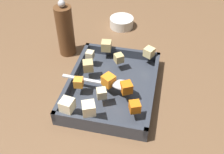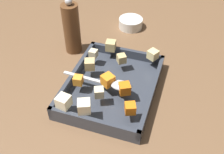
# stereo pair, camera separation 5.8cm
# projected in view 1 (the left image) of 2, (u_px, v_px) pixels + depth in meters

# --- Properties ---
(ground_plane) EXTENTS (4.00, 4.00, 0.00)m
(ground_plane) POSITION_uv_depth(u_px,v_px,m) (109.00, 86.00, 0.85)
(ground_plane) COLOR brown
(baking_dish) EXTENTS (0.33, 0.26, 0.05)m
(baking_dish) POSITION_uv_depth(u_px,v_px,m) (112.00, 87.00, 0.82)
(baking_dish) COLOR #333842
(baking_dish) RESTS_ON ground_plane
(carrot_chunk_corner_ne) EXTENTS (0.03, 0.03, 0.03)m
(carrot_chunk_corner_ne) POSITION_uv_depth(u_px,v_px,m) (79.00, 82.00, 0.77)
(carrot_chunk_corner_ne) COLOR orange
(carrot_chunk_corner_ne) RESTS_ON baking_dish
(carrot_chunk_corner_sw) EXTENTS (0.04, 0.04, 0.03)m
(carrot_chunk_corner_sw) POSITION_uv_depth(u_px,v_px,m) (126.00, 88.00, 0.75)
(carrot_chunk_corner_sw) COLOR orange
(carrot_chunk_corner_sw) RESTS_ON baking_dish
(carrot_chunk_rim_edge) EXTENTS (0.04, 0.04, 0.03)m
(carrot_chunk_rim_edge) POSITION_uv_depth(u_px,v_px,m) (135.00, 107.00, 0.70)
(carrot_chunk_rim_edge) COLOR orange
(carrot_chunk_rim_edge) RESTS_ON baking_dish
(carrot_chunk_front_center) EXTENTS (0.04, 0.04, 0.03)m
(carrot_chunk_front_center) POSITION_uv_depth(u_px,v_px,m) (109.00, 80.00, 0.77)
(carrot_chunk_front_center) COLOR orange
(carrot_chunk_front_center) RESTS_ON baking_dish
(potato_chunk_corner_se) EXTENTS (0.03, 0.03, 0.02)m
(potato_chunk_corner_se) POSITION_uv_depth(u_px,v_px,m) (90.00, 55.00, 0.87)
(potato_chunk_corner_se) COLOR beige
(potato_chunk_corner_se) RESTS_ON baking_dish
(potato_chunk_heap_side) EXTENTS (0.04, 0.04, 0.03)m
(potato_chunk_heap_side) POSITION_uv_depth(u_px,v_px,m) (88.00, 66.00, 0.82)
(potato_chunk_heap_side) COLOR tan
(potato_chunk_heap_side) RESTS_ON baking_dish
(potato_chunk_back_center) EXTENTS (0.04, 0.04, 0.03)m
(potato_chunk_back_center) POSITION_uv_depth(u_px,v_px,m) (149.00, 52.00, 0.87)
(potato_chunk_back_center) COLOR #E0CC89
(potato_chunk_back_center) RESTS_ON baking_dish
(potato_chunk_heap_top) EXTENTS (0.04, 0.04, 0.03)m
(potato_chunk_heap_top) POSITION_uv_depth(u_px,v_px,m) (119.00, 58.00, 0.85)
(potato_chunk_heap_top) COLOR tan
(potato_chunk_heap_top) RESTS_ON baking_dish
(potato_chunk_under_handle) EXTENTS (0.03, 0.03, 0.03)m
(potato_chunk_under_handle) POSITION_uv_depth(u_px,v_px,m) (103.00, 93.00, 0.74)
(potato_chunk_under_handle) COLOR beige
(potato_chunk_under_handle) RESTS_ON baking_dish
(potato_chunk_far_left) EXTENTS (0.04, 0.04, 0.03)m
(potato_chunk_far_left) POSITION_uv_depth(u_px,v_px,m) (106.00, 46.00, 0.90)
(potato_chunk_far_left) COLOR tan
(potato_chunk_far_left) RESTS_ON baking_dish
(potato_chunk_corner_nw) EXTENTS (0.04, 0.04, 0.03)m
(potato_chunk_corner_nw) POSITION_uv_depth(u_px,v_px,m) (67.00, 105.00, 0.70)
(potato_chunk_corner_nw) COLOR beige
(potato_chunk_corner_nw) RESTS_ON baking_dish
(potato_chunk_mid_left) EXTENTS (0.04, 0.04, 0.03)m
(potato_chunk_mid_left) POSITION_uv_depth(u_px,v_px,m) (89.00, 108.00, 0.69)
(potato_chunk_mid_left) COLOR beige
(potato_chunk_mid_left) RESTS_ON baking_dish
(serving_spoon) EXTENTS (0.04, 0.22, 0.02)m
(serving_spoon) POSITION_uv_depth(u_px,v_px,m) (118.00, 84.00, 0.77)
(serving_spoon) COLOR silver
(serving_spoon) RESTS_ON baking_dish
(pepper_mill) EXTENTS (0.06, 0.06, 0.20)m
(pepper_mill) POSITION_uv_depth(u_px,v_px,m) (65.00, 31.00, 0.91)
(pepper_mill) COLOR brown
(pepper_mill) RESTS_ON ground_plane
(small_prep_bowl) EXTENTS (0.10, 0.10, 0.04)m
(small_prep_bowl) POSITION_uv_depth(u_px,v_px,m) (122.00, 22.00, 1.09)
(small_prep_bowl) COLOR silver
(small_prep_bowl) RESTS_ON ground_plane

